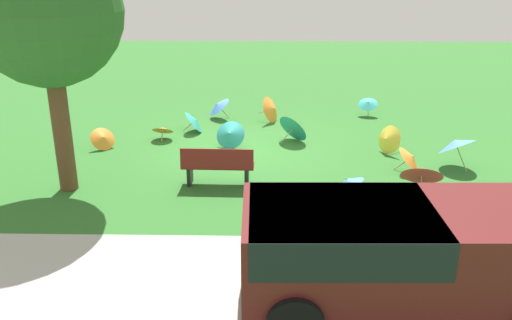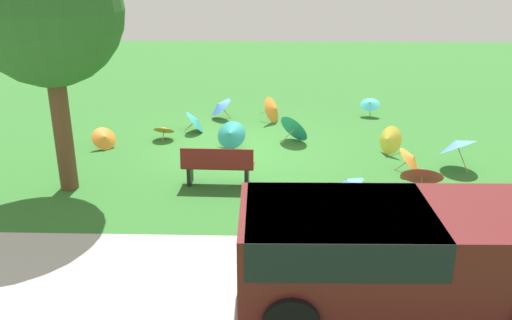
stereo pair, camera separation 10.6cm
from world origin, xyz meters
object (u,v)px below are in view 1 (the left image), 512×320
at_px(shade_tree, 46,13).
at_px(parasol_blue_2, 218,105).
at_px(parasol_orange_1, 411,158).
at_px(parasol_orange_2, 272,109).
at_px(van_dark, 393,249).
at_px(parasol_teal_0, 368,103).
at_px(parasol_red_0, 422,172).
at_px(parasol_blue_0, 348,182).
at_px(parasol_yellow_2, 387,139).
at_px(parasol_orange_6, 103,138).
at_px(parasol_teal_1, 195,121).
at_px(parasol_teal_2, 230,134).
at_px(parasol_blue_1, 456,143).
at_px(parasol_orange_0, 163,129).
at_px(park_bench, 218,166).
at_px(parasol_teal_3, 295,127).

height_order(shade_tree, parasol_blue_2, shade_tree).
xyz_separation_m(parasol_orange_1, parasol_orange_2, (3.25, -4.08, 0.06)).
bearing_deg(van_dark, shade_tree, -33.63).
height_order(parasol_teal_0, parasol_red_0, parasol_red_0).
xyz_separation_m(parasol_blue_0, parasol_yellow_2, (-1.43, -2.96, -0.05)).
bearing_deg(van_dark, parasol_teal_0, -98.01).
bearing_deg(parasol_orange_6, parasol_teal_1, -145.09).
relative_size(parasol_teal_0, parasol_blue_2, 0.84).
bearing_deg(parasol_teal_2, parasol_blue_0, 128.51).
relative_size(parasol_teal_0, parasol_teal_2, 0.88).
height_order(shade_tree, parasol_yellow_2, shade_tree).
xyz_separation_m(parasol_teal_2, parasol_yellow_2, (-4.11, 0.41, 0.01)).
height_order(parasol_blue_1, parasol_orange_1, parasol_blue_1).
relative_size(parasol_teal_2, parasol_yellow_2, 1.08).
xyz_separation_m(parasol_teal_0, parasol_orange_0, (6.13, 2.53, -0.13)).
xyz_separation_m(parasol_red_0, parasol_blue_2, (4.86, -5.68, -0.06)).
bearing_deg(park_bench, parasol_blue_2, -85.04).
bearing_deg(parasol_orange_6, parasol_teal_0, -156.01).
relative_size(parasol_blue_0, parasol_teal_2, 0.94).
height_order(van_dark, parasol_orange_1, van_dark).
relative_size(shade_tree, parasol_orange_0, 8.27).
height_order(shade_tree, parasol_red_0, shade_tree).
relative_size(parasol_teal_1, parasol_orange_2, 0.87).
height_order(van_dark, parasol_teal_0, van_dark).
bearing_deg(parasol_orange_0, parasol_orange_2, -149.83).
bearing_deg(parasol_teal_1, shade_tree, 61.69).
bearing_deg(parasol_blue_2, parasol_orange_6, 46.72).
bearing_deg(parasol_teal_0, van_dark, 81.99).
bearing_deg(parasol_blue_1, van_dark, 64.00).
distance_m(parasol_teal_3, parasol_blue_2, 3.19).
xyz_separation_m(parasol_red_0, parasol_orange_1, (-0.09, -1.26, -0.14)).
relative_size(van_dark, parasol_orange_1, 5.56).
relative_size(parasol_teal_0, parasol_orange_6, 0.95).
distance_m(park_bench, shade_tree, 4.65).
height_order(park_bench, parasol_blue_0, park_bench).
xyz_separation_m(parasol_red_0, parasol_teal_2, (4.31, -2.96, -0.12)).
height_order(parasol_teal_3, parasol_orange_6, parasol_teal_3).
xyz_separation_m(parasol_teal_1, parasol_orange_1, (-5.50, 3.03, 0.02)).
height_order(parasol_blue_0, parasol_teal_2, parasol_teal_2).
xyz_separation_m(park_bench, parasol_teal_1, (1.01, -3.94, -0.13)).
bearing_deg(parasol_red_0, parasol_blue_1, -127.56).
height_order(van_dark, parasol_blue_0, van_dark).
distance_m(parasol_orange_0, parasol_blue_1, 7.69).
height_order(park_bench, parasol_blue_2, park_bench).
bearing_deg(van_dark, parasol_orange_2, -80.01).
bearing_deg(parasol_orange_2, van_dark, 99.99).
distance_m(parasol_teal_2, parasol_orange_6, 3.35).
distance_m(parasol_teal_1, parasol_blue_1, 7.16).
bearing_deg(van_dark, park_bench, -56.39).
bearing_deg(parasol_orange_2, parasol_yellow_2, 136.62).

